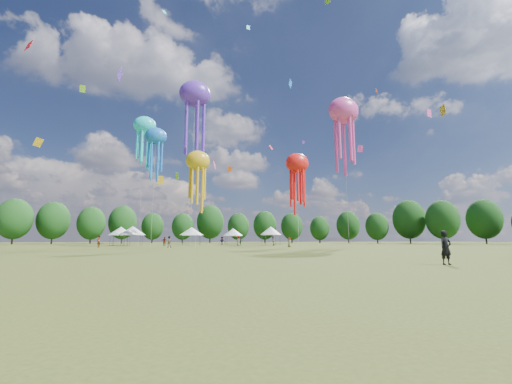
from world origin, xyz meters
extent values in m
plane|color=#384416|center=(0.00, 0.00, 0.00)|extent=(300.00, 300.00, 0.00)
imported|color=black|center=(7.18, -3.26, 0.82)|extent=(0.62, 0.42, 1.64)
imported|color=gray|center=(-7.00, 33.86, 0.85)|extent=(0.83, 0.65, 1.70)
imported|color=gray|center=(5.73, 46.01, 0.96)|extent=(0.81, 1.05, 1.92)
imported|color=gray|center=(12.68, 45.80, 0.92)|extent=(1.04, 1.12, 1.83)
imported|color=gray|center=(3.95, 57.39, 0.92)|extent=(1.19, 0.68, 1.83)
imported|color=gray|center=(-8.27, 47.08, 0.85)|extent=(1.07, 0.67, 1.70)
imported|color=gray|center=(6.78, 50.16, 0.80)|extent=(1.55, 0.84, 1.60)
imported|color=gray|center=(-17.78, 38.53, 0.93)|extent=(0.57, 0.75, 1.85)
imported|color=gray|center=(11.95, 33.64, 0.80)|extent=(0.89, 0.93, 1.60)
cylinder|color=#47474C|center=(-19.03, 53.21, 1.01)|extent=(0.08, 0.08, 2.02)
cylinder|color=#47474C|center=(-19.03, 56.51, 1.01)|extent=(0.08, 0.08, 2.02)
cylinder|color=#47474C|center=(-15.73, 53.21, 1.01)|extent=(0.08, 0.08, 2.02)
cylinder|color=#47474C|center=(-15.73, 56.51, 1.01)|extent=(0.08, 0.08, 2.02)
cube|color=silver|center=(-17.38, 54.86, 2.07)|extent=(3.70, 3.70, 0.10)
cone|color=silver|center=(-17.38, 54.86, 2.99)|extent=(4.81, 4.81, 1.73)
cylinder|color=#47474C|center=(-16.39, 49.97, 1.01)|extent=(0.08, 0.08, 2.02)
cylinder|color=#47474C|center=(-16.39, 53.43, 1.01)|extent=(0.08, 0.08, 2.02)
cylinder|color=#47474C|center=(-12.93, 49.97, 1.01)|extent=(0.08, 0.08, 2.02)
cylinder|color=#47474C|center=(-12.93, 53.43, 1.01)|extent=(0.08, 0.08, 2.02)
cube|color=silver|center=(-14.66, 51.70, 2.07)|extent=(3.87, 3.87, 0.10)
cone|color=silver|center=(-14.66, 51.70, 2.99)|extent=(5.03, 5.03, 1.74)
cylinder|color=#47474C|center=(-4.81, 53.96, 1.03)|extent=(0.08, 0.08, 2.06)
cylinder|color=#47474C|center=(-4.81, 57.63, 1.03)|extent=(0.08, 0.08, 2.06)
cylinder|color=#47474C|center=(-1.15, 53.96, 1.03)|extent=(0.08, 0.08, 2.06)
cylinder|color=#47474C|center=(-1.15, 57.63, 1.03)|extent=(0.08, 0.08, 2.06)
cube|color=silver|center=(-2.98, 55.80, 2.11)|extent=(4.06, 4.06, 0.10)
cone|color=silver|center=(-2.98, 55.80, 3.04)|extent=(5.28, 5.28, 1.76)
cylinder|color=#47474C|center=(5.10, 57.21, 1.00)|extent=(0.08, 0.08, 2.00)
cylinder|color=#47474C|center=(5.10, 60.41, 1.00)|extent=(0.08, 0.08, 2.00)
cylinder|color=#47474C|center=(8.30, 57.21, 1.00)|extent=(0.08, 0.08, 2.00)
cylinder|color=#47474C|center=(8.30, 60.41, 1.00)|extent=(0.08, 0.08, 2.00)
cube|color=silver|center=(6.70, 58.81, 2.05)|extent=(3.60, 3.60, 0.10)
cone|color=silver|center=(6.70, 58.81, 2.96)|extent=(4.68, 4.68, 1.72)
cylinder|color=#47474C|center=(13.01, 52.73, 1.09)|extent=(0.08, 0.08, 2.19)
cylinder|color=#47474C|center=(13.01, 56.06, 1.09)|extent=(0.08, 0.08, 2.19)
cylinder|color=#47474C|center=(16.35, 52.73, 1.09)|extent=(0.08, 0.08, 2.19)
cylinder|color=#47474C|center=(16.35, 56.06, 1.09)|extent=(0.08, 0.08, 2.19)
cube|color=silver|center=(14.68, 54.39, 2.24)|extent=(3.73, 3.73, 0.10)
cone|color=silver|center=(14.68, 54.39, 3.22)|extent=(4.85, 4.85, 1.87)
ellipsoid|color=blue|center=(-10.08, 39.97, 19.03)|extent=(3.66, 2.56, 3.11)
cylinder|color=beige|center=(-10.08, 39.97, 9.51)|extent=(0.03, 0.03, 19.03)
ellipsoid|color=#5B2BC0|center=(-3.60, 40.64, 27.90)|extent=(5.74, 4.02, 4.88)
cylinder|color=beige|center=(-3.60, 40.64, 13.95)|extent=(0.03, 0.03, 27.90)
ellipsoid|color=red|center=(12.77, 31.55, 13.52)|extent=(3.83, 2.68, 3.25)
cylinder|color=beige|center=(12.77, 31.55, 6.76)|extent=(0.03, 0.03, 13.52)
ellipsoid|color=#1BDBEC|center=(-13.20, 49.80, 24.30)|extent=(4.43, 3.10, 3.77)
cylinder|color=beige|center=(-13.20, 49.80, 12.15)|extent=(0.03, 0.03, 24.30)
ellipsoid|color=gold|center=(-3.54, 22.97, 10.90)|extent=(2.96, 2.07, 2.52)
cylinder|color=beige|center=(-3.54, 22.97, 5.45)|extent=(0.03, 0.03, 10.90)
ellipsoid|color=#E443A1|center=(25.65, 39.05, 26.80)|extent=(6.27, 4.39, 5.33)
cylinder|color=beige|center=(25.65, 39.05, 13.40)|extent=(0.03, 0.03, 26.80)
cube|color=#1BDBEC|center=(4.81, 32.76, 37.23)|extent=(0.64, 0.22, 0.83)
cube|color=#E443A1|center=(2.46, 63.05, 19.91)|extent=(0.96, 1.69, 2.07)
cube|color=#5B2BC0|center=(23.91, 56.29, 25.34)|extent=(0.79, 0.20, 0.94)
cube|color=#FF600F|center=(4.87, 52.71, 16.72)|extent=(1.12, 0.38, 1.37)
cube|color=gold|center=(28.17, 17.42, 18.23)|extent=(0.31, 1.28, 1.58)
cube|color=#1BDBEC|center=(-10.21, 47.25, 48.45)|extent=(1.06, 0.62, 1.18)
cube|color=#E443A1|center=(30.09, 21.88, 19.81)|extent=(1.06, 0.37, 1.36)
cube|color=#5B2BC0|center=(-14.54, 29.71, 24.57)|extent=(0.45, 2.10, 2.35)
cube|color=red|center=(-24.04, 24.75, 24.56)|extent=(0.98, 1.23, 1.54)
cube|color=gold|center=(-10.72, 65.93, 15.94)|extent=(1.54, 1.43, 2.25)
cube|color=#85D623|center=(-22.46, 40.42, 26.68)|extent=(0.93, 0.98, 1.18)
cube|color=blue|center=(19.96, 54.25, 39.48)|extent=(1.49, 1.57, 2.40)
cube|color=#E443A1|center=(39.32, 55.78, 24.53)|extent=(1.48, 0.66, 1.97)
cube|color=red|center=(19.04, 69.05, 27.29)|extent=(1.48, 0.87, 1.63)
cube|color=#FF600F|center=(25.61, 27.89, 25.66)|extent=(0.38, 0.91, 1.02)
cube|color=gold|center=(-32.17, 49.99, 19.44)|extent=(1.67, 1.23, 1.77)
cube|color=#85D623|center=(-6.36, 45.03, 13.13)|extent=(0.70, 1.30, 1.48)
cylinder|color=#38281C|center=(-47.17, 78.19, 1.68)|extent=(0.44, 0.44, 3.36)
ellipsoid|color=#174015|center=(-47.17, 78.19, 6.51)|extent=(8.40, 8.40, 10.51)
cylinder|color=#38281C|center=(-40.68, 85.49, 1.71)|extent=(0.44, 0.44, 3.41)
ellipsoid|color=#174015|center=(-40.68, 85.49, 6.61)|extent=(8.53, 8.53, 10.66)
cylinder|color=#38281C|center=(-30.60, 85.02, 1.53)|extent=(0.44, 0.44, 3.07)
ellipsoid|color=#174015|center=(-30.60, 85.02, 5.94)|extent=(7.66, 7.66, 9.58)
cylinder|color=#38281C|center=(-23.51, 93.33, 1.72)|extent=(0.44, 0.44, 3.43)
ellipsoid|color=#174015|center=(-23.51, 93.33, 6.65)|extent=(8.58, 8.58, 10.73)
cylinder|color=#38281C|center=(-14.76, 98.96, 1.47)|extent=(0.44, 0.44, 2.95)
ellipsoid|color=#174015|center=(-14.76, 98.96, 5.71)|extent=(7.37, 7.37, 9.21)
cylinder|color=#38281C|center=(-4.70, 95.06, 1.45)|extent=(0.44, 0.44, 2.89)
ellipsoid|color=#174015|center=(-4.70, 95.06, 5.61)|extent=(7.23, 7.23, 9.04)
cylinder|color=#38281C|center=(4.91, 99.49, 1.92)|extent=(0.44, 0.44, 3.84)
ellipsoid|color=#174015|center=(4.91, 99.49, 7.44)|extent=(9.60, 9.60, 11.99)
cylinder|color=#38281C|center=(13.19, 88.44, 1.42)|extent=(0.44, 0.44, 2.84)
ellipsoid|color=#174015|center=(13.19, 88.44, 5.51)|extent=(7.11, 7.11, 8.89)
cylinder|color=#38281C|center=(22.93, 91.04, 1.58)|extent=(0.44, 0.44, 3.16)
ellipsoid|color=#174015|center=(22.93, 91.04, 6.13)|extent=(7.91, 7.91, 9.88)
cylinder|color=#38281C|center=(30.69, 85.29, 1.44)|extent=(0.44, 0.44, 2.88)
ellipsoid|color=#174015|center=(30.69, 85.29, 5.59)|extent=(7.21, 7.21, 9.01)
cylinder|color=#38281C|center=(41.52, 87.24, 1.31)|extent=(0.44, 0.44, 2.63)
ellipsoid|color=#174015|center=(41.52, 87.24, 5.09)|extent=(6.57, 6.57, 8.22)
cylinder|color=#38281C|center=(50.52, 83.73, 1.56)|extent=(0.44, 0.44, 3.13)
ellipsoid|color=#174015|center=(50.52, 83.73, 6.06)|extent=(7.81, 7.81, 9.77)
cylinder|color=#38281C|center=(53.64, 71.81, 1.36)|extent=(0.44, 0.44, 2.72)
ellipsoid|color=#174015|center=(53.64, 71.81, 5.27)|extent=(6.80, 6.80, 8.50)
cylinder|color=#38281C|center=(62.96, 68.92, 1.90)|extent=(0.44, 0.44, 3.81)
ellipsoid|color=#174015|center=(62.96, 68.92, 7.38)|extent=(9.52, 9.52, 11.90)
cylinder|color=#38281C|center=(66.57, 59.80, 1.76)|extent=(0.44, 0.44, 3.51)
ellipsoid|color=#174015|center=(66.57, 59.80, 6.80)|extent=(8.78, 8.78, 10.97)
cylinder|color=#38281C|center=(79.39, 58.26, 1.82)|extent=(0.44, 0.44, 3.64)
ellipsoid|color=#174015|center=(79.39, 58.26, 7.05)|extent=(9.10, 9.10, 11.37)
camera|label=1|loc=(-5.31, -16.45, 1.20)|focal=22.51mm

